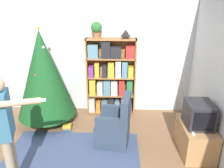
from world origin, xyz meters
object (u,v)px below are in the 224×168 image
at_px(television, 199,114).
at_px(table_lamp, 126,33).
at_px(christmas_tree, 43,75).
at_px(standing_person, 5,127).
at_px(armchair, 115,127).
at_px(bookshelf, 111,79).
at_px(potted_plant, 96,29).

distance_m(television, table_lamp, 2.08).
relative_size(christmas_tree, standing_person, 1.25).
bearing_deg(armchair, bookshelf, -166.21).
height_order(potted_plant, table_lamp, potted_plant).
xyz_separation_m(television, armchair, (-1.35, 0.18, -0.38)).
height_order(armchair, standing_person, standing_person).
bearing_deg(christmas_tree, television, -16.57).
distance_m(bookshelf, christmas_tree, 1.41).
relative_size(television, potted_plant, 1.48).
bearing_deg(bookshelf, christmas_tree, -158.88).
bearing_deg(armchair, standing_person, -44.30).
xyz_separation_m(television, standing_person, (-2.68, -0.86, 0.24)).
xyz_separation_m(television, table_lamp, (-1.18, 1.33, 1.08)).
bearing_deg(christmas_tree, potted_plant, 26.95).
bearing_deg(potted_plant, christmas_tree, -153.05).
xyz_separation_m(bookshelf, television, (1.47, -1.32, -0.11)).
height_order(standing_person, potted_plant, potted_plant).
distance_m(christmas_tree, potted_plant, 1.39).
relative_size(christmas_tree, table_lamp, 9.93).
relative_size(armchair, table_lamp, 4.60).
distance_m(potted_plant, table_lamp, 0.60).
bearing_deg(christmas_tree, table_lamp, 17.75).
relative_size(bookshelf, standing_person, 1.06).
distance_m(christmas_tree, standing_person, 1.69).
relative_size(bookshelf, armchair, 1.84).
distance_m(bookshelf, table_lamp, 1.02).
height_order(television, standing_person, standing_person).
relative_size(standing_person, potted_plant, 4.85).
distance_m(television, christmas_tree, 2.91).
bearing_deg(bookshelf, standing_person, -118.99).
xyz_separation_m(bookshelf, armchair, (0.12, -1.14, -0.50)).
bearing_deg(television, armchair, 172.29).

